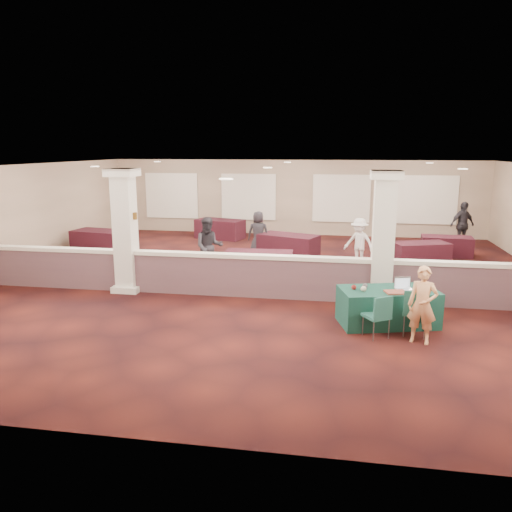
% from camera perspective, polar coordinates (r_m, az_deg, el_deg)
% --- Properties ---
extents(ground, '(16.00, 16.00, 0.00)m').
position_cam_1_polar(ground, '(14.14, 1.28, -2.94)').
color(ground, '#401510').
rests_on(ground, ground).
extents(wall_back, '(16.00, 0.04, 3.20)m').
position_cam_1_polar(wall_back, '(21.69, 4.39, 6.67)').
color(wall_back, '#87745D').
rests_on(wall_back, ground).
extents(wall_front, '(16.00, 0.04, 3.20)m').
position_cam_1_polar(wall_front, '(6.21, -9.54, -7.82)').
color(wall_front, '#87745D').
rests_on(wall_front, ground).
extents(wall_left, '(0.04, 16.00, 3.20)m').
position_cam_1_polar(wall_left, '(16.91, -26.67, 3.80)').
color(wall_left, '#87745D').
rests_on(wall_left, ground).
extents(ceiling, '(16.00, 16.00, 0.02)m').
position_cam_1_polar(ceiling, '(13.65, 1.35, 10.13)').
color(ceiling, silver).
rests_on(ceiling, wall_back).
extents(partition_wall, '(15.60, 0.28, 1.10)m').
position_cam_1_polar(partition_wall, '(12.56, 0.30, -2.22)').
color(partition_wall, '#5A3D47').
rests_on(partition_wall, ground).
extents(column_left, '(0.72, 0.72, 3.20)m').
position_cam_1_polar(column_left, '(13.35, -14.72, 2.93)').
color(column_left, silver).
rests_on(column_left, ground).
extents(column_right, '(0.72, 0.72, 3.20)m').
position_cam_1_polar(column_right, '(12.22, 14.33, 2.12)').
color(column_right, silver).
rests_on(column_right, ground).
extents(sconce_left, '(0.12, 0.12, 0.18)m').
position_cam_1_polar(sconce_left, '(13.41, -15.90, 4.48)').
color(sconce_left, brown).
rests_on(sconce_left, column_left).
extents(sconce_right, '(0.12, 0.12, 0.18)m').
position_cam_1_polar(sconce_right, '(13.18, -13.69, 4.47)').
color(sconce_right, brown).
rests_on(sconce_right, column_left).
extents(near_table, '(2.21, 1.50, 0.77)m').
position_cam_1_polar(near_table, '(11.07, 14.82, -5.64)').
color(near_table, '#0D322D').
rests_on(near_table, ground).
extents(conf_chair_main, '(0.57, 0.57, 0.96)m').
position_cam_1_polar(conf_chair_main, '(10.48, 17.80, -5.81)').
color(conf_chair_main, '#1F5B54').
rests_on(conf_chair_main, ground).
extents(conf_chair_side, '(0.61, 0.61, 0.88)m').
position_cam_1_polar(conf_chair_side, '(10.19, 13.89, -6.35)').
color(conf_chair_side, '#1F5B54').
rests_on(conf_chair_side, ground).
extents(woman, '(0.63, 0.51, 1.52)m').
position_cam_1_polar(woman, '(10.13, 18.49, -5.34)').
color(woman, tan).
rests_on(woman, ground).
extents(far_table_front_left, '(2.11, 1.28, 0.80)m').
position_cam_1_polar(far_table_front_left, '(18.84, -17.28, 1.61)').
color(far_table_front_left, black).
rests_on(far_table_front_left, ground).
extents(far_table_front_center, '(1.97, 1.04, 0.79)m').
position_cam_1_polar(far_table_front_center, '(14.37, 0.26, -1.07)').
color(far_table_front_center, black).
rests_on(far_table_front_center, ground).
extents(far_table_front_right, '(1.94, 1.39, 0.71)m').
position_cam_1_polar(far_table_front_right, '(17.04, 18.30, 0.29)').
color(far_table_front_right, black).
rests_on(far_table_front_right, ground).
extents(far_table_back_left, '(2.13, 1.47, 0.79)m').
position_cam_1_polar(far_table_back_left, '(20.86, -4.13, 3.11)').
color(far_table_back_left, black).
rests_on(far_table_back_left, ground).
extents(far_table_back_center, '(2.20, 1.62, 0.80)m').
position_cam_1_polar(far_table_back_center, '(17.15, 3.72, 1.14)').
color(far_table_back_center, black).
rests_on(far_table_back_center, ground).
extents(far_table_back_right, '(1.74, 0.97, 0.68)m').
position_cam_1_polar(far_table_back_right, '(18.66, 20.94, 1.07)').
color(far_table_back_right, black).
rests_on(far_table_back_right, ground).
extents(attendee_a, '(0.93, 0.67, 1.74)m').
position_cam_1_polar(attendee_a, '(14.69, -5.39, 1.06)').
color(attendee_a, black).
rests_on(attendee_a, ground).
extents(attendee_b, '(1.08, 0.83, 1.54)m').
position_cam_1_polar(attendee_b, '(16.15, 11.69, 1.53)').
color(attendee_b, silver).
rests_on(attendee_b, ground).
extents(attendee_c, '(1.14, 0.91, 1.75)m').
position_cam_1_polar(attendee_c, '(20.22, 22.50, 3.29)').
color(attendee_c, black).
rests_on(attendee_c, ground).
extents(attendee_d, '(0.78, 0.43, 1.55)m').
position_cam_1_polar(attendee_d, '(17.47, 0.26, 2.62)').
color(attendee_d, black).
rests_on(attendee_d, ground).
extents(laptop_base, '(0.40, 0.33, 0.02)m').
position_cam_1_polar(laptop_base, '(11.02, 16.58, -3.66)').
color(laptop_base, '#B8B8BD').
rests_on(laptop_base, near_table).
extents(laptop_screen, '(0.34, 0.10, 0.23)m').
position_cam_1_polar(laptop_screen, '(11.10, 16.38, -2.86)').
color(laptop_screen, '#B8B8BD').
rests_on(laptop_screen, near_table).
extents(screen_glow, '(0.31, 0.09, 0.20)m').
position_cam_1_polar(screen_glow, '(11.09, 16.39, -2.95)').
color(screen_glow, silver).
rests_on(screen_glow, near_table).
extents(knitting, '(0.49, 0.42, 0.03)m').
position_cam_1_polar(knitting, '(10.73, 15.69, -4.00)').
color(knitting, '#CB4220').
rests_on(knitting, near_table).
extents(yarn_cream, '(0.12, 0.12, 0.12)m').
position_cam_1_polar(yarn_cream, '(10.65, 12.19, -3.69)').
color(yarn_cream, beige).
rests_on(yarn_cream, near_table).
extents(yarn_red, '(0.11, 0.11, 0.11)m').
position_cam_1_polar(yarn_red, '(10.75, 11.13, -3.52)').
color(yarn_red, maroon).
rests_on(yarn_red, near_table).
extents(yarn_grey, '(0.11, 0.11, 0.11)m').
position_cam_1_polar(yarn_grey, '(10.90, 12.35, -3.35)').
color(yarn_grey, '#47474B').
rests_on(yarn_grey, near_table).
extents(scissors, '(0.13, 0.06, 0.01)m').
position_cam_1_polar(scissors, '(10.95, 18.86, -3.93)').
color(scissors, red).
rests_on(scissors, near_table).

